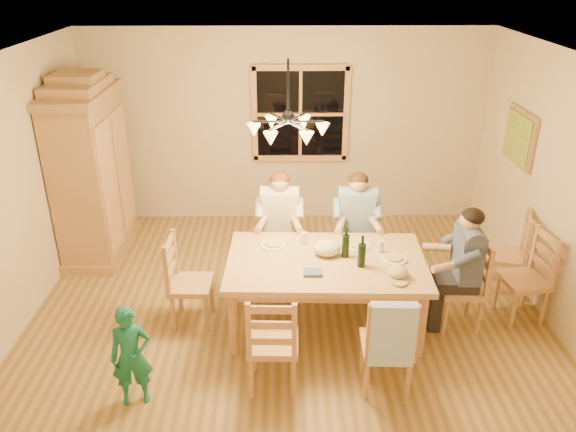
{
  "coord_description": "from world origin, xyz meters",
  "views": [
    {
      "loc": [
        -0.07,
        -5.07,
        3.53
      ],
      "look_at": [
        -0.0,
        0.1,
        1.12
      ],
      "focal_mm": 35.0,
      "sensor_mm": 36.0,
      "label": 1
    }
  ],
  "objects_px": {
    "chair_far_right": "(354,255)",
    "chair_near_right": "(385,358)",
    "chandelier": "(288,127)",
    "chair_end_left": "(192,297)",
    "adult_slate_man": "(466,254)",
    "adult_plaid_man": "(357,214)",
    "wine_bottle_a": "(346,242)",
    "armoire": "(92,174)",
    "child": "(131,356)",
    "chair_spare_back": "(502,267)",
    "chair_end_right": "(459,300)",
    "wine_bottle_b": "(362,251)",
    "chair_spare_front": "(521,293)",
    "dining_table": "(326,268)",
    "chair_near_left": "(273,357)",
    "adult_woman": "(280,213)",
    "chair_far_left": "(280,254)"
  },
  "relations": [
    {
      "from": "chair_far_right",
      "to": "chair_near_right",
      "type": "distance_m",
      "value": 1.88
    },
    {
      "from": "chandelier",
      "to": "chair_end_left",
      "type": "relative_size",
      "value": 0.78
    },
    {
      "from": "adult_slate_man",
      "to": "adult_plaid_man",
      "type": "bearing_deg",
      "value": 46.64
    },
    {
      "from": "chair_near_right",
      "to": "wine_bottle_a",
      "type": "bearing_deg",
      "value": 106.66
    },
    {
      "from": "armoire",
      "to": "adult_slate_man",
      "type": "bearing_deg",
      "value": -22.36
    },
    {
      "from": "chair_far_right",
      "to": "child",
      "type": "relative_size",
      "value": 1.05
    },
    {
      "from": "wine_bottle_a",
      "to": "chair_spare_back",
      "type": "bearing_deg",
      "value": 16.44
    },
    {
      "from": "chair_far_right",
      "to": "chair_end_right",
      "type": "bearing_deg",
      "value": 136.64
    },
    {
      "from": "adult_plaid_man",
      "to": "wine_bottle_a",
      "type": "relative_size",
      "value": 2.65
    },
    {
      "from": "wine_bottle_b",
      "to": "chair_spare_front",
      "type": "bearing_deg",
      "value": 6.83
    },
    {
      "from": "chair_end_left",
      "to": "armoire",
      "type": "bearing_deg",
      "value": -136.98
    },
    {
      "from": "chair_end_left",
      "to": "wine_bottle_a",
      "type": "height_order",
      "value": "wine_bottle_a"
    },
    {
      "from": "dining_table",
      "to": "chair_near_left",
      "type": "relative_size",
      "value": 2.05
    },
    {
      "from": "child",
      "to": "chair_spare_front",
      "type": "height_order",
      "value": "chair_spare_front"
    },
    {
      "from": "adult_slate_man",
      "to": "chair_spare_front",
      "type": "xyz_separation_m",
      "value": [
        0.69,
        0.13,
        -0.54
      ]
    },
    {
      "from": "adult_slate_man",
      "to": "wine_bottle_a",
      "type": "relative_size",
      "value": 2.65
    },
    {
      "from": "chair_near_right",
      "to": "adult_woman",
      "type": "xyz_separation_m",
      "value": [
        -0.93,
        1.91,
        0.54
      ]
    },
    {
      "from": "dining_table",
      "to": "chair_far_left",
      "type": "distance_m",
      "value": 1.12
    },
    {
      "from": "chair_far_left",
      "to": "chair_near_right",
      "type": "bearing_deg",
      "value": 117.9
    },
    {
      "from": "chair_far_right",
      "to": "adult_slate_man",
      "type": "height_order",
      "value": "adult_slate_man"
    },
    {
      "from": "adult_woman",
      "to": "adult_plaid_man",
      "type": "distance_m",
      "value": 0.88
    },
    {
      "from": "adult_woman",
      "to": "chair_spare_back",
      "type": "height_order",
      "value": "adult_woman"
    },
    {
      "from": "wine_bottle_a",
      "to": "armoire",
      "type": "bearing_deg",
      "value": 151.8
    },
    {
      "from": "armoire",
      "to": "wine_bottle_b",
      "type": "relative_size",
      "value": 6.97
    },
    {
      "from": "adult_slate_man",
      "to": "adult_woman",
      "type": "bearing_deg",
      "value": 63.43
    },
    {
      "from": "adult_woman",
      "to": "child",
      "type": "relative_size",
      "value": 0.93
    },
    {
      "from": "chair_far_right",
      "to": "wine_bottle_a",
      "type": "distance_m",
      "value": 1.08
    },
    {
      "from": "chair_near_left",
      "to": "chair_end_right",
      "type": "distance_m",
      "value": 2.1
    },
    {
      "from": "chair_far_right",
      "to": "chair_spare_front",
      "type": "bearing_deg",
      "value": 154.86
    },
    {
      "from": "adult_woman",
      "to": "chair_spare_front",
      "type": "xyz_separation_m",
      "value": [
        2.54,
        -0.87,
        -0.54
      ]
    },
    {
      "from": "chair_near_left",
      "to": "wine_bottle_a",
      "type": "relative_size",
      "value": 3.0
    },
    {
      "from": "child",
      "to": "chair_end_left",
      "type": "bearing_deg",
      "value": 61.56
    },
    {
      "from": "chandelier",
      "to": "wine_bottle_a",
      "type": "xyz_separation_m",
      "value": [
        0.57,
        -0.11,
        -1.15
      ]
    },
    {
      "from": "chair_end_right",
      "to": "adult_slate_man",
      "type": "distance_m",
      "value": 0.54
    },
    {
      "from": "chair_far_left",
      "to": "chair_near_left",
      "type": "height_order",
      "value": "same"
    },
    {
      "from": "wine_bottle_a",
      "to": "chair_spare_back",
      "type": "height_order",
      "value": "wine_bottle_a"
    },
    {
      "from": "armoire",
      "to": "chair_spare_front",
      "type": "distance_m",
      "value": 5.18
    },
    {
      "from": "wine_bottle_b",
      "to": "chair_spare_front",
      "type": "height_order",
      "value": "wine_bottle_b"
    },
    {
      "from": "chair_near_right",
      "to": "adult_slate_man",
      "type": "xyz_separation_m",
      "value": [
        0.91,
        0.91,
        0.54
      ]
    },
    {
      "from": "chair_end_left",
      "to": "wine_bottle_b",
      "type": "bearing_deg",
      "value": 86.1
    },
    {
      "from": "armoire",
      "to": "chair_end_left",
      "type": "relative_size",
      "value": 2.32
    },
    {
      "from": "chair_far_right",
      "to": "adult_slate_man",
      "type": "relative_size",
      "value": 1.13
    },
    {
      "from": "dining_table",
      "to": "chair_near_right",
      "type": "height_order",
      "value": "chair_near_right"
    },
    {
      "from": "chair_end_left",
      "to": "adult_slate_man",
      "type": "bearing_deg",
      "value": 90.0
    },
    {
      "from": "chandelier",
      "to": "chair_near_left",
      "type": "height_order",
      "value": "chandelier"
    },
    {
      "from": "chair_near_left",
      "to": "adult_woman",
      "type": "distance_m",
      "value": 1.95
    },
    {
      "from": "adult_woman",
      "to": "adult_slate_man",
      "type": "xyz_separation_m",
      "value": [
        1.84,
        -1.0,
        0.0
      ]
    },
    {
      "from": "armoire",
      "to": "adult_woman",
      "type": "distance_m",
      "value": 2.45
    },
    {
      "from": "chair_near_right",
      "to": "chair_spare_front",
      "type": "relative_size",
      "value": 1.0
    },
    {
      "from": "chandelier",
      "to": "adult_woman",
      "type": "xyz_separation_m",
      "value": [
        -0.09,
        0.77,
        -1.24
      ]
    }
  ]
}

